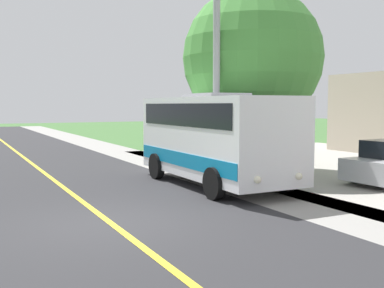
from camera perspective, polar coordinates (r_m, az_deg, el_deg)
ground_plane at (r=10.71m, az=-9.99°, el=-9.34°), size 120.00×120.00×0.00m
road_surface at (r=10.71m, az=-9.99°, el=-9.32°), size 8.00×100.00×0.01m
sidewalk at (r=13.14m, az=12.43°, el=-6.73°), size 2.40×100.00×0.01m
road_centre_line at (r=10.71m, az=-9.99°, el=-9.30°), size 0.16×100.00×0.00m
shuttle_bus_front at (r=15.15m, az=2.86°, el=1.08°), size 2.66×6.76×2.96m
street_light_pole at (r=16.08m, az=2.58°, el=10.30°), size 1.97×0.24×7.49m
tree_curbside at (r=18.61m, az=7.34°, el=10.31°), size 5.41×5.41×7.12m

